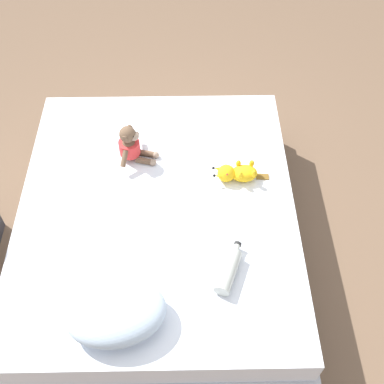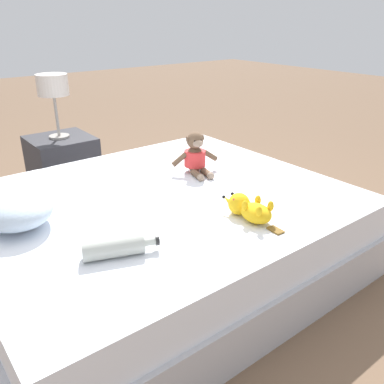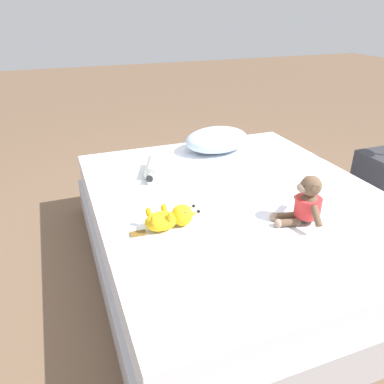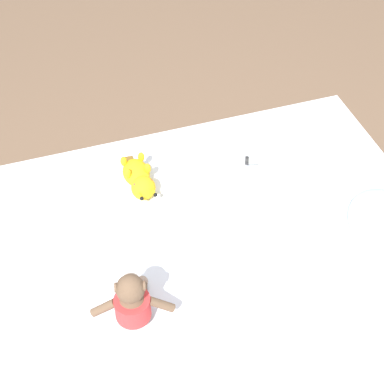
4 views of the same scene
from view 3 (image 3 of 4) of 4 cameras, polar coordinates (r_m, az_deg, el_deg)
The scene contains 6 objects.
ground_plane at distance 2.25m, azimuth 6.61°, elevation -9.93°, with size 16.00×16.00×0.00m, color brown.
bed at distance 2.14m, azimuth 6.90°, elevation -5.48°, with size 1.56×1.85×0.42m.
pillow at distance 2.61m, azimuth 3.78°, elevation 7.94°, with size 0.50×0.39×0.16m.
plush_monkey at distance 1.80m, azimuth 16.94°, elevation -1.69°, with size 0.24×0.29×0.24m.
plush_yellow_creature at distance 1.71m, azimuth -3.37°, elevation -3.98°, with size 0.33×0.12×0.10m.
glass_bottle at distance 2.26m, azimuth -6.08°, elevation 3.70°, with size 0.16×0.29×0.08m.
Camera 3 is at (-0.87, -1.59, 1.34)m, focal length 35.10 mm.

